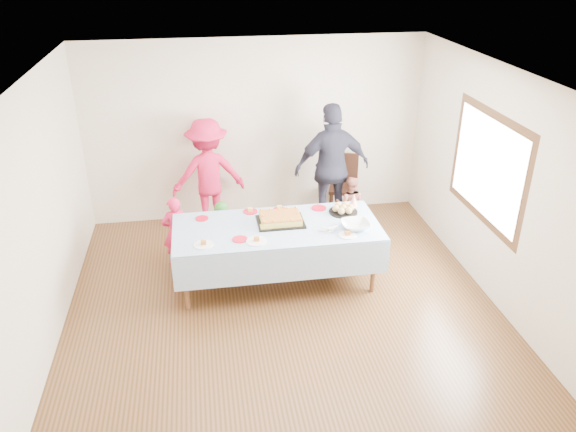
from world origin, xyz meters
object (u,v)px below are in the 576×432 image
object	(u,v)px
dining_chair	(344,181)
adult_left	(208,174)
birthday_cake	(281,219)
party_table	(277,230)

from	to	relation	value
dining_chair	adult_left	world-z (taller)	adult_left
birthday_cake	dining_chair	bearing A→B (deg)	53.65
adult_left	birthday_cake	bearing A→B (deg)	109.97
party_table	dining_chair	bearing A→B (deg)	53.82
dining_chair	adult_left	bearing A→B (deg)	-159.97
party_table	dining_chair	world-z (taller)	dining_chair
dining_chair	adult_left	size ratio (longest dim) A/B	0.58
dining_chair	adult_left	xyz separation A→B (m)	(-2.07, -0.08, 0.29)
adult_left	dining_chair	bearing A→B (deg)	175.07
birthday_cake	adult_left	size ratio (longest dim) A/B	0.35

